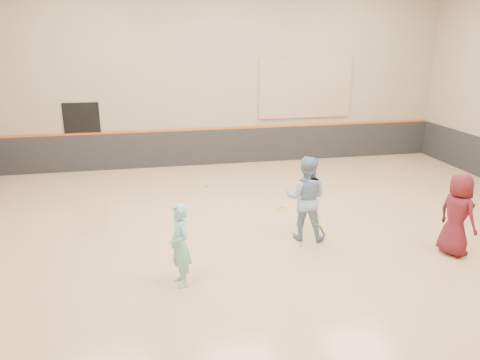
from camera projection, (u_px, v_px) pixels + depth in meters
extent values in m
cube|color=tan|center=(270.00, 237.00, 10.39)|extent=(15.00, 12.00, 0.20)
cube|color=tan|center=(223.00, 74.00, 15.09)|extent=(15.00, 0.02, 6.00)
cube|color=tan|center=(467.00, 188.00, 3.85)|extent=(15.00, 0.02, 6.00)
cube|color=#232326|center=(224.00, 146.00, 15.77)|extent=(14.90, 0.04, 1.20)
cube|color=#D85914|center=(224.00, 128.00, 15.57)|extent=(14.90, 0.03, 0.06)
cube|color=tan|center=(305.00, 88.00, 15.72)|extent=(3.20, 0.08, 2.00)
cube|color=black|center=(83.00, 138.00, 14.76)|extent=(1.10, 0.05, 2.20)
imported|color=#7BD5CA|center=(180.00, 245.00, 8.03)|extent=(0.48, 0.62, 1.50)
imported|color=#7D9DC2|center=(306.00, 198.00, 9.85)|extent=(1.09, 0.99, 1.82)
imported|color=#5B151F|center=(457.00, 215.00, 9.17)|extent=(0.71, 0.92, 1.66)
sphere|color=#CBEE37|center=(301.00, 245.00, 9.71)|extent=(0.07, 0.07, 0.07)
sphere|color=gold|center=(476.00, 204.00, 8.92)|extent=(0.07, 0.07, 0.07)
sphere|color=#B8C82E|center=(206.00, 186.00, 13.48)|extent=(0.07, 0.07, 0.07)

